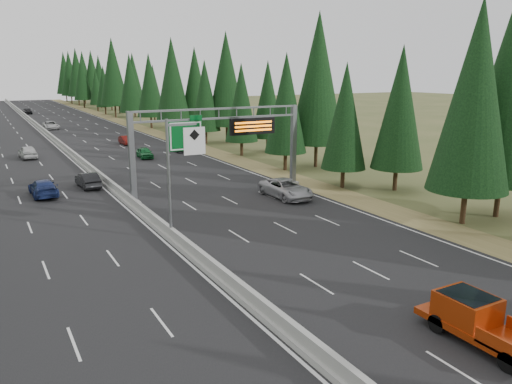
{
  "coord_description": "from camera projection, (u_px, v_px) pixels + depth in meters",
  "views": [
    {
      "loc": [
        -10.43,
        -5.31,
        11.0
      ],
      "look_at": [
        3.67,
        20.0,
        3.97
      ],
      "focal_mm": 35.0,
      "sensor_mm": 36.0,
      "label": 1
    }
  ],
  "objects": [
    {
      "name": "road",
      "position": [
        54.0,
        142.0,
        79.94
      ],
      "size": [
        32.0,
        260.0,
        0.08
      ],
      "primitive_type": "cube",
      "color": "black",
      "rests_on": "ground"
    },
    {
      "name": "shoulder_right",
      "position": [
        161.0,
        135.0,
        88.36
      ],
      "size": [
        3.6,
        260.0,
        0.06
      ],
      "primitive_type": "cube",
      "color": "olive",
      "rests_on": "ground"
    },
    {
      "name": "median_barrier",
      "position": [
        54.0,
        139.0,
        79.85
      ],
      "size": [
        0.7,
        260.0,
        0.85
      ],
      "color": "gray",
      "rests_on": "road"
    },
    {
      "name": "sign_gantry",
      "position": [
        226.0,
        137.0,
        44.63
      ],
      "size": [
        16.75,
        0.98,
        7.8
      ],
      "color": "slate",
      "rests_on": "road"
    },
    {
      "name": "hov_sign_pole",
      "position": [
        177.0,
        170.0,
        32.39
      ],
      "size": [
        2.8,
        0.5,
        8.0
      ],
      "color": "slate",
      "rests_on": "road"
    },
    {
      "name": "tree_row_right",
      "position": [
        180.0,
        81.0,
        88.51
      ],
      "size": [
        11.71,
        244.17,
        18.97
      ],
      "color": "black",
      "rests_on": "ground"
    },
    {
      "name": "silver_minivan",
      "position": [
        286.0,
        188.0,
        44.18
      ],
      "size": [
        2.85,
        5.91,
        1.62
      ],
      "primitive_type": "imported",
      "rotation": [
        0.0,
        0.0,
        0.03
      ],
      "color": "#A6A5AA",
      "rests_on": "road"
    },
    {
      "name": "red_pickup",
      "position": [
        476.0,
        317.0,
        20.63
      ],
      "size": [
        2.02,
        5.66,
        1.84
      ],
      "color": "black",
      "rests_on": "road"
    },
    {
      "name": "car_ahead_green",
      "position": [
        145.0,
        153.0,
        64.43
      ],
      "size": [
        1.82,
        4.07,
        1.36
      ],
      "primitive_type": "imported",
      "rotation": [
        0.0,
        0.0,
        -0.06
      ],
      "color": "#16632D",
      "rests_on": "road"
    },
    {
      "name": "car_ahead_dkred",
      "position": [
        126.0,
        140.0,
        76.34
      ],
      "size": [
        1.5,
        3.99,
        1.3
      ],
      "primitive_type": "imported",
      "rotation": [
        0.0,
        0.0,
        0.03
      ],
      "color": "#57100C",
      "rests_on": "road"
    },
    {
      "name": "car_ahead_dkgrey",
      "position": [
        179.0,
        147.0,
        69.72
      ],
      "size": [
        1.8,
        4.41,
        1.28
      ],
      "primitive_type": "imported",
      "rotation": [
        0.0,
        0.0,
        0.0
      ],
      "color": "black",
      "rests_on": "road"
    },
    {
      "name": "car_ahead_white",
      "position": [
        51.0,
        125.0,
        96.53
      ],
      "size": [
        2.53,
        5.43,
        1.51
      ],
      "primitive_type": "imported",
      "rotation": [
        0.0,
        0.0,
        0.0
      ],
      "color": "#B4B4B4",
      "rests_on": "road"
    },
    {
      "name": "car_ahead_far",
      "position": [
        28.0,
        111.0,
        131.19
      ],
      "size": [
        1.99,
        4.65,
        1.57
      ],
      "primitive_type": "imported",
      "rotation": [
        0.0,
        0.0,
        0.03
      ],
      "color": "black",
      "rests_on": "road"
    },
    {
      "name": "car_onc_near",
      "position": [
        88.0,
        180.0,
        48.01
      ],
      "size": [
        1.79,
        4.51,
        1.46
      ],
      "primitive_type": "imported",
      "rotation": [
        0.0,
        0.0,
        3.2
      ],
      "color": "black",
      "rests_on": "road"
    },
    {
      "name": "car_onc_blue",
      "position": [
        43.0,
        188.0,
        44.74
      ],
      "size": [
        2.24,
        5.2,
        1.49
      ],
      "primitive_type": "imported",
      "rotation": [
        0.0,
        0.0,
        3.17
      ],
      "color": "navy",
      "rests_on": "road"
    },
    {
      "name": "car_onc_white",
      "position": [
        28.0,
        152.0,
        64.16
      ],
      "size": [
        2.22,
        4.92,
        1.64
      ],
      "primitive_type": "imported",
      "rotation": [
        0.0,
        0.0,
        3.2
      ],
      "color": "silver",
      "rests_on": "road"
    }
  ]
}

